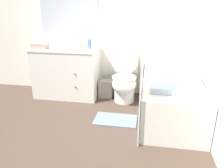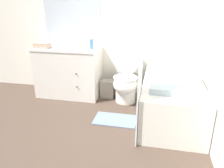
{
  "view_description": "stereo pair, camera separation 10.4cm",
  "coord_description": "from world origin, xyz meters",
  "px_view_note": "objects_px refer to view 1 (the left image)",
  "views": [
    {
      "loc": [
        0.58,
        -1.91,
        1.51
      ],
      "look_at": [
        0.12,
        0.77,
        0.5
      ],
      "focal_mm": 35.0,
      "sensor_mm": 36.0,
      "label": 1
    },
    {
      "loc": [
        0.68,
        -1.89,
        1.51
      ],
      "look_at": [
        0.12,
        0.77,
        0.5
      ],
      "focal_mm": 35.0,
      "sensor_mm": 36.0,
      "label": 2
    }
  ],
  "objects_px": {
    "vanity_cabinet": "(67,72)",
    "toilet": "(125,80)",
    "bath_mat": "(116,120)",
    "sink_faucet": "(70,43)",
    "tissue_box": "(77,45)",
    "soap_dispenser": "(90,44)",
    "hand_towel_folded": "(40,46)",
    "bathtub": "(170,98)",
    "bath_towel_folded": "(166,89)",
    "wastebasket": "(106,89)"
  },
  "relations": [
    {
      "from": "bathtub",
      "to": "sink_faucet",
      "type": "bearing_deg",
      "value": 157.7
    },
    {
      "from": "vanity_cabinet",
      "to": "toilet",
      "type": "distance_m",
      "value": 0.99
    },
    {
      "from": "bathtub",
      "to": "bath_mat",
      "type": "bearing_deg",
      "value": -160.12
    },
    {
      "from": "soap_dispenser",
      "to": "toilet",
      "type": "bearing_deg",
      "value": -1.33
    },
    {
      "from": "bathtub",
      "to": "tissue_box",
      "type": "height_order",
      "value": "tissue_box"
    },
    {
      "from": "soap_dispenser",
      "to": "bath_mat",
      "type": "distance_m",
      "value": 1.26
    },
    {
      "from": "sink_faucet",
      "to": "bath_mat",
      "type": "height_order",
      "value": "sink_faucet"
    },
    {
      "from": "hand_towel_folded",
      "to": "wastebasket",
      "type": "bearing_deg",
      "value": 9.45
    },
    {
      "from": "vanity_cabinet",
      "to": "wastebasket",
      "type": "bearing_deg",
      "value": 2.39
    },
    {
      "from": "bath_towel_folded",
      "to": "wastebasket",
      "type": "bearing_deg",
      "value": 133.06
    },
    {
      "from": "vanity_cabinet",
      "to": "tissue_box",
      "type": "height_order",
      "value": "tissue_box"
    },
    {
      "from": "toilet",
      "to": "soap_dispenser",
      "type": "bearing_deg",
      "value": 178.67
    },
    {
      "from": "toilet",
      "to": "bathtub",
      "type": "bearing_deg",
      "value": -31.41
    },
    {
      "from": "toilet",
      "to": "wastebasket",
      "type": "distance_m",
      "value": 0.39
    },
    {
      "from": "bath_mat",
      "to": "sink_faucet",
      "type": "bearing_deg",
      "value": 134.86
    },
    {
      "from": "bathtub",
      "to": "hand_towel_folded",
      "type": "xyz_separation_m",
      "value": [
        -2.04,
        0.34,
        0.6
      ]
    },
    {
      "from": "bath_towel_folded",
      "to": "bath_mat",
      "type": "height_order",
      "value": "bath_towel_folded"
    },
    {
      "from": "vanity_cabinet",
      "to": "bath_towel_folded",
      "type": "relative_size",
      "value": 3.0
    },
    {
      "from": "soap_dispenser",
      "to": "bath_mat",
      "type": "xyz_separation_m",
      "value": [
        0.53,
        -0.7,
        -0.9
      ]
    },
    {
      "from": "wastebasket",
      "to": "bath_mat",
      "type": "relative_size",
      "value": 0.51
    },
    {
      "from": "tissue_box",
      "to": "bath_towel_folded",
      "type": "bearing_deg",
      "value": -34.79
    },
    {
      "from": "bathtub",
      "to": "tissue_box",
      "type": "relative_size",
      "value": 11.31
    },
    {
      "from": "soap_dispenser",
      "to": "bath_mat",
      "type": "height_order",
      "value": "soap_dispenser"
    },
    {
      "from": "vanity_cabinet",
      "to": "sink_faucet",
      "type": "height_order",
      "value": "sink_faucet"
    },
    {
      "from": "bathtub",
      "to": "soap_dispenser",
      "type": "height_order",
      "value": "soap_dispenser"
    },
    {
      "from": "bathtub",
      "to": "bath_mat",
      "type": "height_order",
      "value": "bathtub"
    },
    {
      "from": "toilet",
      "to": "bath_towel_folded",
      "type": "distance_m",
      "value": 1.08
    },
    {
      "from": "soap_dispenser",
      "to": "hand_towel_folded",
      "type": "relative_size",
      "value": 0.74
    },
    {
      "from": "vanity_cabinet",
      "to": "bathtub",
      "type": "relative_size",
      "value": 0.7
    },
    {
      "from": "tissue_box",
      "to": "sink_faucet",
      "type": "bearing_deg",
      "value": 134.76
    },
    {
      "from": "vanity_cabinet",
      "to": "bath_towel_folded",
      "type": "height_order",
      "value": "vanity_cabinet"
    },
    {
      "from": "soap_dispenser",
      "to": "bath_towel_folded",
      "type": "distance_m",
      "value": 1.49
    },
    {
      "from": "vanity_cabinet",
      "to": "bath_mat",
      "type": "xyz_separation_m",
      "value": [
        0.95,
        -0.74,
        -0.42
      ]
    },
    {
      "from": "hand_towel_folded",
      "to": "bath_towel_folded",
      "type": "distance_m",
      "value": 2.11
    },
    {
      "from": "bath_towel_folded",
      "to": "bath_mat",
      "type": "xyz_separation_m",
      "value": [
        -0.62,
        0.2,
        -0.57
      ]
    },
    {
      "from": "wastebasket",
      "to": "bath_towel_folded",
      "type": "distance_m",
      "value": 1.4
    },
    {
      "from": "bathtub",
      "to": "bath_towel_folded",
      "type": "bearing_deg",
      "value": -103.34
    },
    {
      "from": "sink_faucet",
      "to": "bathtub",
      "type": "xyz_separation_m",
      "value": [
        1.67,
        -0.69,
        -0.59
      ]
    },
    {
      "from": "vanity_cabinet",
      "to": "sink_faucet",
      "type": "relative_size",
      "value": 7.52
    },
    {
      "from": "toilet",
      "to": "bath_towel_folded",
      "type": "xyz_separation_m",
      "value": [
        0.58,
        -0.88,
        0.23
      ]
    },
    {
      "from": "wastebasket",
      "to": "hand_towel_folded",
      "type": "relative_size",
      "value": 1.18
    },
    {
      "from": "wastebasket",
      "to": "vanity_cabinet",
      "type": "bearing_deg",
      "value": -177.61
    },
    {
      "from": "tissue_box",
      "to": "vanity_cabinet",
      "type": "bearing_deg",
      "value": -176.46
    },
    {
      "from": "vanity_cabinet",
      "to": "wastebasket",
      "type": "xyz_separation_m",
      "value": [
        0.66,
        0.03,
        -0.28
      ]
    },
    {
      "from": "toilet",
      "to": "bath_mat",
      "type": "bearing_deg",
      "value": -93.38
    },
    {
      "from": "wastebasket",
      "to": "bath_towel_folded",
      "type": "height_order",
      "value": "bath_towel_folded"
    },
    {
      "from": "sink_faucet",
      "to": "hand_towel_folded",
      "type": "relative_size",
      "value": 0.57
    },
    {
      "from": "tissue_box",
      "to": "soap_dispenser",
      "type": "xyz_separation_m",
      "value": [
        0.23,
        -0.06,
        0.04
      ]
    },
    {
      "from": "hand_towel_folded",
      "to": "bath_mat",
      "type": "distance_m",
      "value": 1.69
    },
    {
      "from": "sink_faucet",
      "to": "soap_dispenser",
      "type": "relative_size",
      "value": 0.78
    }
  ]
}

